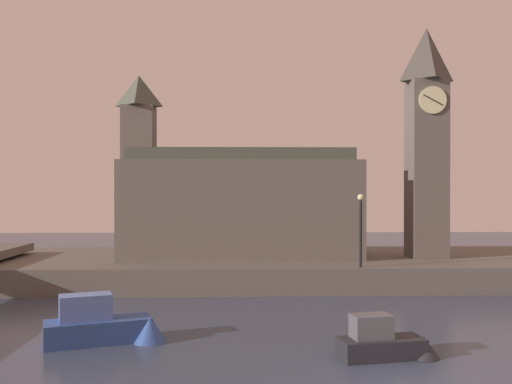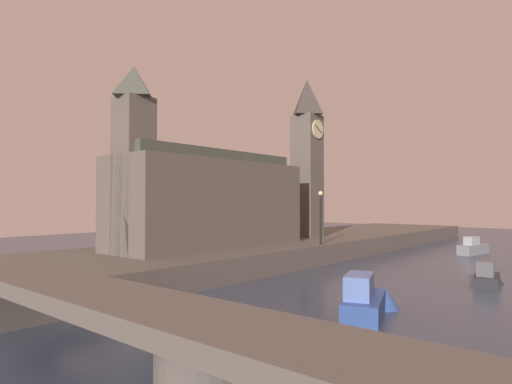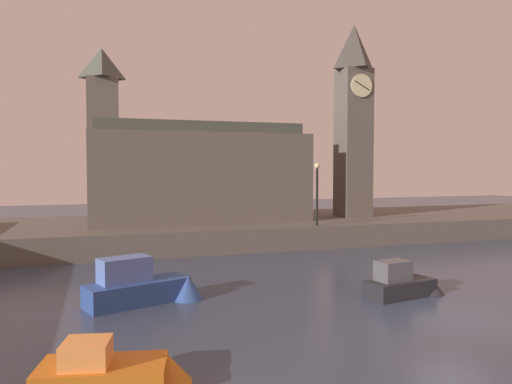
% 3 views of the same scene
% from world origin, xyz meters
% --- Properties ---
extents(far_embankment, '(70.00, 12.00, 1.50)m').
position_xyz_m(far_embankment, '(0.00, 20.00, 0.75)').
color(far_embankment, '#5B544C').
rests_on(far_embankment, ground).
extents(clock_tower, '(2.47, 2.51, 14.64)m').
position_xyz_m(clock_tower, '(6.75, 19.32, 9.09)').
color(clock_tower, '#5B544C').
rests_on(clock_tower, far_embankment).
extents(parliament_hall, '(15.15, 5.22, 11.61)m').
position_xyz_m(parliament_hall, '(-5.66, 19.77, 5.03)').
color(parliament_hall, '#5B544C').
rests_on(parliament_hall, far_embankment).
extents(streetlamp, '(0.36, 0.36, 4.07)m').
position_xyz_m(streetlamp, '(1.52, 14.62, 4.02)').
color(streetlamp, black).
rests_on(streetlamp, far_embankment).
extents(boat_barge_dark, '(3.66, 1.73, 1.50)m').
position_xyz_m(boat_barge_dark, '(-0.05, 2.76, 0.51)').
color(boat_barge_dark, '#232328').
rests_on(boat_barge_dark, ground).
extents(boat_tour_blue, '(4.88, 2.67, 1.84)m').
position_xyz_m(boat_tour_blue, '(-10.28, 5.02, 0.65)').
color(boat_tour_blue, '#2D4C93').
rests_on(boat_tour_blue, ground).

